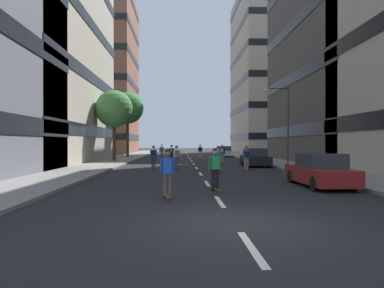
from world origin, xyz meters
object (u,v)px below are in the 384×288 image
(street_tree_near, at_px, (114,109))
(parked_car_far, at_px, (320,171))
(street_tree_mid, at_px, (128,108))
(skater_5, at_px, (153,155))
(skater_6, at_px, (167,171))
(skater_8, at_px, (247,156))
(skater_7, at_px, (177,155))
(skater_2, at_px, (222,152))
(skater_1, at_px, (215,167))
(parked_car_near, at_px, (255,158))
(skater_0, at_px, (218,157))
(skater_4, at_px, (162,150))
(skater_9, at_px, (200,151))
(streetlamp_right, at_px, (284,117))
(skater_3, at_px, (171,152))

(street_tree_near, bearing_deg, parked_car_far, -56.90)
(street_tree_mid, relative_size, skater_5, 4.78)
(skater_6, relative_size, skater_8, 1.00)
(skater_5, xyz_separation_m, skater_7, (1.81, -0.17, 0.00))
(street_tree_mid, distance_m, skater_2, 16.50)
(skater_1, bearing_deg, parked_car_near, 70.80)
(skater_5, height_order, skater_8, same)
(skater_0, relative_size, skater_4, 1.00)
(parked_car_far, relative_size, skater_0, 2.47)
(skater_2, height_order, skater_4, same)
(skater_1, relative_size, skater_6, 1.00)
(parked_car_near, xyz_separation_m, skater_9, (-3.70, 14.65, 0.29))
(skater_5, bearing_deg, skater_8, -19.30)
(street_tree_near, bearing_deg, streetlamp_right, -25.67)
(street_tree_near, distance_m, skater_6, 24.36)
(parked_car_near, height_order, skater_8, skater_8)
(street_tree_near, bearing_deg, skater_4, 57.68)
(street_tree_near, relative_size, skater_0, 4.11)
(parked_car_near, bearing_deg, skater_8, -110.56)
(parked_car_far, bearing_deg, skater_1, -166.78)
(parked_car_far, xyz_separation_m, skater_3, (-7.16, 18.60, 0.32))
(streetlamp_right, distance_m, skater_8, 6.43)
(skater_3, xyz_separation_m, skater_4, (-1.41, 8.84, 0.00))
(parked_car_far, relative_size, skater_3, 2.47)
(skater_0, bearing_deg, parked_car_far, -62.85)
(parked_car_far, xyz_separation_m, skater_7, (-6.59, 10.95, 0.32))
(skater_0, bearing_deg, skater_1, -97.57)
(streetlamp_right, bearing_deg, skater_1, -117.61)
(skater_1, height_order, skater_8, same)
(parked_car_far, relative_size, skater_7, 2.47)
(skater_1, bearing_deg, parked_car_far, 13.22)
(skater_2, bearing_deg, parked_car_near, -69.48)
(parked_car_near, relative_size, skater_8, 2.47)
(skater_4, distance_m, skater_7, 16.61)
(skater_0, bearing_deg, skater_3, 106.75)
(parked_car_near, xyz_separation_m, street_tree_mid, (-13.16, 16.41, 5.83))
(skater_2, distance_m, skater_6, 21.90)
(street_tree_near, xyz_separation_m, streetlamp_right, (15.51, -7.45, -1.35))
(skater_1, bearing_deg, skater_3, 96.49)
(street_tree_mid, bearing_deg, skater_2, -44.47)
(skater_6, bearing_deg, parked_car_near, 66.71)
(parked_car_far, relative_size, skater_9, 2.47)
(skater_7, bearing_deg, street_tree_near, 125.43)
(parked_car_far, relative_size, skater_2, 2.47)
(skater_4, xyz_separation_m, skater_7, (1.98, -16.49, 0.00))
(skater_6, distance_m, skater_7, 13.85)
(skater_1, bearing_deg, skater_8, 71.39)
(parked_car_far, bearing_deg, streetlamp_right, 79.54)
(skater_7, bearing_deg, parked_car_near, 16.97)
(skater_4, bearing_deg, skater_5, -89.38)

